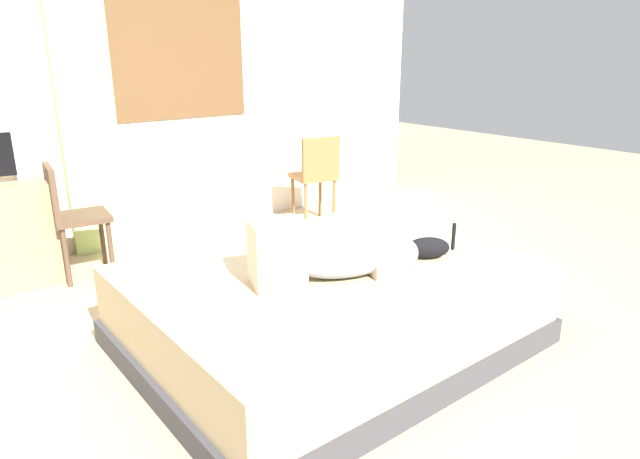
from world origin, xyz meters
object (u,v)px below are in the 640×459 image
Objects in this scene: person_lying at (329,258)px; cup at (19,173)px; cat at (425,248)px; chair_spare at (316,173)px; chair_by_desk at (70,212)px; bed at (328,305)px.

person_lying is 2.55m from cup.
cat is at bearing -57.01° from cup.
cat is 2.29m from chair_spare.
bed is at bearing -66.05° from chair_by_desk.
chair_spare is at bearing 67.78° from cat.
chair_by_desk is at bearing 122.37° from cat.
chair_by_desk is at bearing -52.95° from cup.
person_lying is 1.08× the size of chair_spare.
chair_by_desk is at bearing 113.95° from bed.
chair_spare reaches higher than bed.
bed is at bearing 154.64° from cat.
chair_spare is at bearing -8.10° from cup.
bed is 0.65m from cat.
chair_by_desk is 1.00× the size of chair_spare.
chair_by_desk is (-0.85, 1.91, 0.28)m from bed.
cup is at bearing 171.90° from chair_spare.
chair_spare is (2.47, -0.35, -0.27)m from cup.
bed is 2.35m from chair_spare.
chair_spare reaches higher than cup.
person_lying is 2.17m from chair_by_desk.
person_lying is at bearing -69.61° from chair_by_desk.
chair_by_desk reaches higher than cup.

